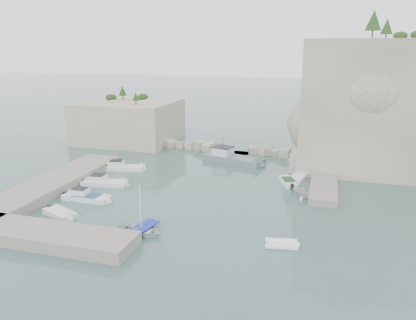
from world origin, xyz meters
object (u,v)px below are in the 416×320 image
(inflatable_dinghy, at_px, (281,246))
(work_boat, at_px, (233,162))
(rowboat, at_px, (142,233))
(tender_east_d, at_px, (305,169))
(tender_east_b, at_px, (288,184))
(tender_east_a, at_px, (304,197))
(motorboat_e, at_px, (60,216))
(motorboat_b, at_px, (105,185))
(motorboat_d, at_px, (87,200))
(motorboat_a, at_px, (123,170))
(tender_east_c, at_px, (298,179))

(inflatable_dinghy, distance_m, work_boat, 25.99)
(rowboat, bearing_deg, tender_east_d, -15.92)
(tender_east_b, bearing_deg, rowboat, 127.60)
(tender_east_a, distance_m, tender_east_b, 4.57)
(motorboat_e, height_order, inflatable_dinghy, motorboat_e)
(motorboat_b, bearing_deg, motorboat_e, -95.94)
(motorboat_d, height_order, rowboat, motorboat_d)
(motorboat_b, bearing_deg, motorboat_a, 88.80)
(motorboat_e, distance_m, tender_east_d, 31.90)
(motorboat_b, height_order, rowboat, motorboat_b)
(tender_east_d, xyz_separation_m, work_boat, (-10.13, 0.93, 0.00))
(tender_east_d, bearing_deg, tender_east_a, 172.22)
(tender_east_b, bearing_deg, motorboat_e, 108.54)
(motorboat_a, height_order, rowboat, motorboat_a)
(motorboat_d, height_order, tender_east_c, motorboat_d)
(work_boat, bearing_deg, motorboat_b, -114.33)
(tender_east_c, distance_m, tender_east_d, 4.67)
(rowboat, distance_m, tender_east_b, 20.69)
(motorboat_a, relative_size, tender_east_c, 1.32)
(inflatable_dinghy, bearing_deg, motorboat_e, 170.05)
(work_boat, bearing_deg, tender_east_b, -25.51)
(motorboat_e, xyz_separation_m, work_boat, (12.00, 23.90, 0.00))
(tender_east_b, bearing_deg, tender_east_c, -45.95)
(motorboat_e, bearing_deg, motorboat_b, 117.17)
(motorboat_d, height_order, motorboat_b, same)
(inflatable_dinghy, relative_size, tender_east_d, 0.61)
(motorboat_a, bearing_deg, tender_east_c, -8.33)
(motorboat_b, xyz_separation_m, tender_east_c, (22.18, 8.81, 0.00))
(tender_east_c, bearing_deg, motorboat_e, 142.38)
(motorboat_e, bearing_deg, work_boat, 87.00)
(inflatable_dinghy, xyz_separation_m, tender_east_a, (1.19, 12.43, 0.00))
(motorboat_e, distance_m, tender_east_a, 25.77)
(motorboat_b, bearing_deg, tender_east_b, 7.99)
(inflatable_dinghy, bearing_deg, motorboat_a, 135.61)
(tender_east_a, relative_size, tender_east_b, 0.76)
(tender_east_a, height_order, tender_east_d, tender_east_d)
(motorboat_b, bearing_deg, work_boat, 39.38)
(motorboat_d, relative_size, tender_east_a, 1.86)
(motorboat_d, distance_m, tender_east_b, 23.47)
(motorboat_e, height_order, work_boat, work_boat)
(motorboat_d, relative_size, motorboat_e, 1.44)
(rowboat, relative_size, tender_east_a, 1.37)
(tender_east_d, bearing_deg, motorboat_d, 119.06)
(tender_east_c, xyz_separation_m, tender_east_d, (0.53, 4.64, 0.00))
(motorboat_d, distance_m, motorboat_b, 5.06)
(motorboat_d, bearing_deg, tender_east_d, 40.83)
(motorboat_b, height_order, tender_east_d, tender_east_d)
(motorboat_d, bearing_deg, inflatable_dinghy, -11.79)
(work_boat, bearing_deg, tender_east_c, -13.30)
(motorboat_b, distance_m, motorboat_e, 9.53)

